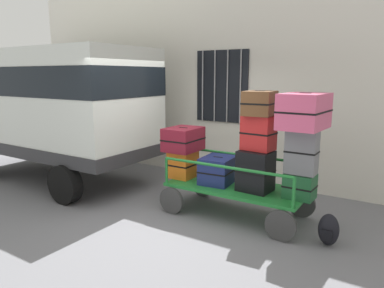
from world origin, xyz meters
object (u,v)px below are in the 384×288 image
object	(u,v)px
suitcase_left_bottom	(183,164)
van	(53,102)
suitcase_midright_bottom	(300,186)
backpack	(328,230)
suitcase_center_top	(260,103)
suitcase_midright_middle	(302,152)
suitcase_left_middle	(183,139)
suitcase_midright_top	(304,111)
suitcase_midleft_bottom	(218,170)
suitcase_center_bottom	(255,171)
suitcase_center_middle	(259,133)
luggage_cart	(236,192)

from	to	relation	value
suitcase_left_bottom	van	bearing A→B (deg)	-176.88
van	suitcase_midright_bottom	bearing A→B (deg)	1.89
van	backpack	bearing A→B (deg)	-0.94
suitcase_center_top	suitcase_midright_middle	world-z (taller)	suitcase_center_top
suitcase_left_middle	suitcase_midright_middle	world-z (taller)	suitcase_midright_middle
suitcase_midright_middle	suitcase_midright_top	size ratio (longest dim) A/B	0.79
suitcase_midleft_bottom	suitcase_left_middle	bearing A→B (deg)	-178.90
suitcase_center_bottom	backpack	world-z (taller)	suitcase_center_bottom
suitcase_midleft_bottom	suitcase_midright_middle	xyz separation A→B (m)	(1.35, -0.03, 0.47)
suitcase_center_top	suitcase_center_middle	bearing A→B (deg)	-90.00
suitcase_left_bottom	suitcase_midleft_bottom	size ratio (longest dim) A/B	0.74
van	suitcase_midright_middle	size ratio (longest dim) A/B	7.00
suitcase_midright_top	backpack	bearing A→B (deg)	-29.25
van	suitcase_midright_top	distance (m)	5.22
suitcase_midleft_bottom	suitcase_center_bottom	xyz separation A→B (m)	(0.68, -0.05, 0.10)
suitcase_left_bottom	suitcase_midleft_bottom	xyz separation A→B (m)	(0.68, 0.03, -0.02)
backpack	suitcase_left_middle	bearing A→B (deg)	173.56
suitcase_left_bottom	suitcase_midright_middle	size ratio (longest dim) A/B	0.73
van	backpack	xyz separation A→B (m)	(5.70, -0.09, -1.47)
suitcase_center_middle	suitcase_midright_top	distance (m)	0.77
luggage_cart	suitcase_left_middle	xyz separation A→B (m)	(-1.01, -0.00, 0.77)
van	suitcase_midright_top	bearing A→B (deg)	1.95
suitcase_midright_top	suitcase_left_bottom	bearing A→B (deg)	-179.89
van	suitcase_midright_bottom	distance (m)	5.31
luggage_cart	suitcase_left_middle	distance (m)	1.27
suitcase_midright_bottom	suitcase_midright_top	world-z (taller)	suitcase_midright_top
van	suitcase_center_middle	distance (m)	4.55
luggage_cart	suitcase_midleft_bottom	world-z (taller)	suitcase_midleft_bottom
suitcase_left_bottom	suitcase_center_middle	xyz separation A→B (m)	(1.35, 0.05, 0.66)
suitcase_left_bottom	suitcase_center_top	distance (m)	1.75
luggage_cart	van	bearing A→B (deg)	-177.39
suitcase_midright_bottom	backpack	bearing A→B (deg)	-28.78
suitcase_left_bottom	suitcase_center_middle	world-z (taller)	suitcase_center_middle
van	suitcase_midright_top	xyz separation A→B (m)	(5.21, 0.18, 0.06)
suitcase_left_middle	suitcase_midright_top	distance (m)	2.11
suitcase_midright_middle	suitcase_midright_bottom	bearing A→B (deg)	90.00
van	suitcase_center_bottom	xyz separation A→B (m)	(4.54, 0.15, -0.88)
van	suitcase_center_bottom	distance (m)	4.63
suitcase_left_middle	suitcase_midright_bottom	world-z (taller)	suitcase_left_middle
suitcase_center_top	backpack	xyz separation A→B (m)	(1.16, -0.32, -1.61)
suitcase_midleft_bottom	suitcase_center_bottom	world-z (taller)	suitcase_center_bottom
suitcase_left_bottom	suitcase_midright_bottom	world-z (taller)	suitcase_left_bottom
suitcase_midleft_bottom	backpack	world-z (taller)	suitcase_midleft_bottom
suitcase_center_middle	suitcase_midright_bottom	distance (m)	0.98
suitcase_midright_middle	suitcase_left_bottom	bearing A→B (deg)	179.91
suitcase_center_bottom	suitcase_midright_top	world-z (taller)	suitcase_midright_top
backpack	suitcase_center_top	bearing A→B (deg)	164.64
suitcase_center_middle	suitcase_midright_middle	world-z (taller)	suitcase_center_middle
suitcase_center_bottom	suitcase_midright_middle	xyz separation A→B (m)	(0.68, 0.02, 0.38)
van	suitcase_midright_middle	bearing A→B (deg)	1.87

